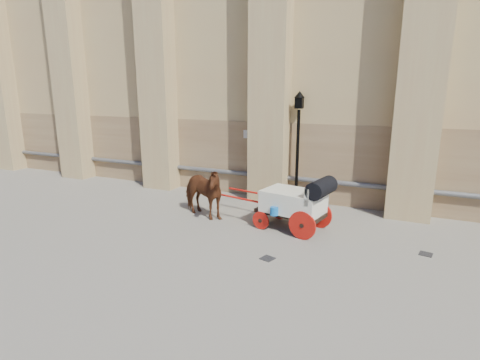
% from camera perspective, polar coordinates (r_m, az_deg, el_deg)
% --- Properties ---
extents(ground, '(90.00, 90.00, 0.00)m').
position_cam_1_polar(ground, '(11.23, 2.76, -8.47)').
color(ground, slate).
rests_on(ground, ground).
extents(horse, '(2.29, 1.59, 1.76)m').
position_cam_1_polar(horse, '(12.62, -5.94, -1.80)').
color(horse, brown).
rests_on(horse, ground).
extents(carriage, '(4.06, 1.79, 1.72)m').
position_cam_1_polar(carriage, '(11.50, 8.69, -3.20)').
color(carriage, black).
rests_on(carriage, ground).
extents(street_lamp, '(0.39, 0.39, 4.17)m').
position_cam_1_polar(street_lamp, '(14.03, 8.79, 5.30)').
color(street_lamp, black).
rests_on(street_lamp, ground).
extents(drain_grate_near, '(0.40, 0.40, 0.01)m').
position_cam_1_polar(drain_grate_near, '(9.82, 4.21, -11.83)').
color(drain_grate_near, black).
rests_on(drain_grate_near, ground).
extents(drain_grate_far, '(0.37, 0.37, 0.01)m').
position_cam_1_polar(drain_grate_far, '(11.17, 26.46, -10.07)').
color(drain_grate_far, black).
rests_on(drain_grate_far, ground).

